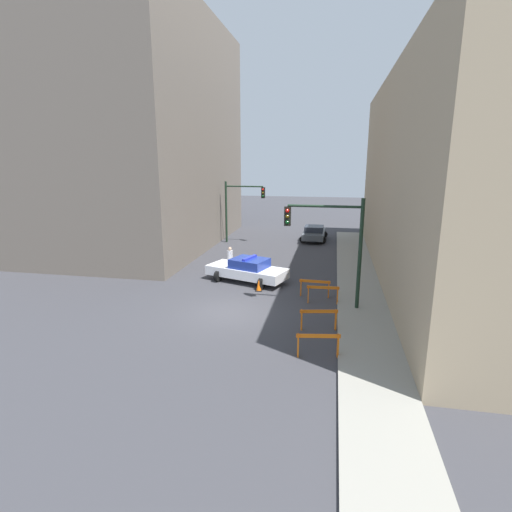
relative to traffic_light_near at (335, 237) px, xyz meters
The scene contains 14 objects.
ground_plane 6.08m from the traffic_light_near, 162.81° to the right, with size 120.00×120.00×0.00m, color #38383D.
sidewalk_right 4.04m from the traffic_light_near, 44.84° to the right, with size 2.40×44.00×0.12m.
building_corner_left 21.58m from the traffic_light_near, 143.15° to the left, with size 14.00×20.00×17.79m.
building_right 11.12m from the traffic_light_near, 37.01° to the left, with size 12.00×28.00×11.85m.
traffic_light_near is the anchor object (origin of this frame).
traffic_light_far 16.42m from the traffic_light_near, 119.28° to the left, with size 3.44×0.35×5.20m.
police_car 6.62m from the traffic_light_near, 145.10° to the left, with size 5.05×3.27×1.52m.
parked_car_near 16.83m from the traffic_light_near, 95.97° to the left, with size 2.33×4.34×1.31m.
pedestrian_crossing 8.60m from the traffic_light_near, 141.49° to the left, with size 0.51×0.51×1.66m.
barrier_front 5.87m from the traffic_light_near, 95.10° to the right, with size 1.59×0.40×0.90m.
barrier_mid 3.99m from the traffic_light_near, 101.21° to the right, with size 1.58×0.45×0.90m.
barrier_back 3.01m from the traffic_light_near, 127.89° to the left, with size 1.60×0.26×0.90m.
barrier_corner 3.41m from the traffic_light_near, 120.68° to the left, with size 1.60×0.21×0.90m.
traffic_cone 5.43m from the traffic_light_near, 154.41° to the left, with size 0.36×0.36×0.66m.
Camera 1 is at (4.61, -17.07, 7.04)m, focal length 28.00 mm.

